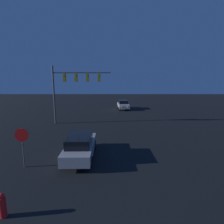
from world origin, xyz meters
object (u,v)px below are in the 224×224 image
object	(u,v)px
car_near	(80,146)
car_far	(123,105)
traffic_signal_mast	(71,83)
stop_sign	(22,140)
fire_hydrant	(2,206)

from	to	relation	value
car_near	car_far	world-z (taller)	same
car_far	traffic_signal_mast	distance (m)	12.28
stop_sign	fire_hydrant	bearing A→B (deg)	-73.96
stop_sign	fire_hydrant	xyz separation A→B (m)	(1.04, -3.62, -1.12)
car_near	stop_sign	bearing A→B (deg)	-157.94
stop_sign	fire_hydrant	size ratio (longest dim) A/B	2.42
car_far	traffic_signal_mast	xyz separation A→B (m)	(-6.24, -9.90, 3.72)
stop_sign	fire_hydrant	world-z (taller)	stop_sign
traffic_signal_mast	car_far	bearing A→B (deg)	57.77
car_near	fire_hydrant	bearing A→B (deg)	-112.22
stop_sign	fire_hydrant	distance (m)	3.93
car_far	traffic_signal_mast	bearing A→B (deg)	54.64
car_far	stop_sign	size ratio (longest dim) A/B	1.94
car_near	traffic_signal_mast	bearing A→B (deg)	104.01
traffic_signal_mast	car_near	bearing A→B (deg)	-74.93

